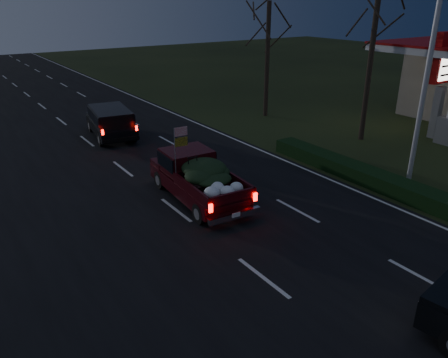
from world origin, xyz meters
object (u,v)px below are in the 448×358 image
light_pole (432,45)px  lead_suv (111,120)px  pickup_truck (197,175)px  gas_price_pylon (445,68)px

light_pole → lead_suv: (-8.09, 12.97, -4.49)m
light_pole → pickup_truck: size_ratio=1.80×
light_pole → gas_price_pylon: light_pole is taller
lead_suv → gas_price_pylon: bearing=-25.7°
light_pole → lead_suv: 15.93m
gas_price_pylon → lead_suv: size_ratio=1.16×
pickup_truck → light_pole: bearing=-18.5°
pickup_truck → lead_suv: 9.55m
pickup_truck → lead_suv: size_ratio=1.06×
lead_suv → light_pole: bearing=-49.4°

